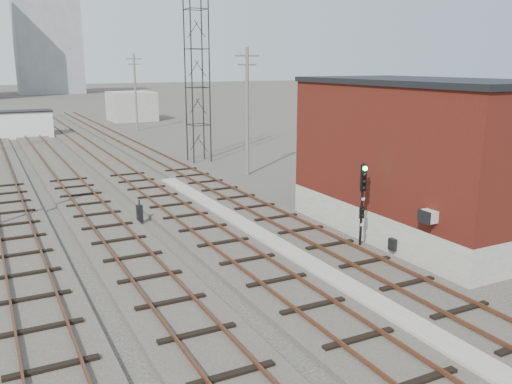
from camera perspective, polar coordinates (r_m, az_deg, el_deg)
ground at (r=67.85m, az=-18.14°, el=6.05°), size 320.00×320.00×0.00m
track_right at (r=48.03m, az=-11.07°, el=3.81°), size 3.20×90.00×0.39m
track_mid_right at (r=47.10m, az=-15.75°, el=3.37°), size 3.20×90.00×0.39m
track_mid_left at (r=46.50m, az=-20.57°, el=2.90°), size 3.20×90.00×0.39m
platform_curb at (r=24.59m, az=1.01°, el=-5.01°), size 0.90×28.00×0.26m
brick_building at (r=26.23m, az=16.81°, el=3.47°), size 6.54×12.20×7.22m
lattice_tower at (r=44.55m, az=-6.22°, el=12.81°), size 1.60×1.60×15.00m
utility_pole_right_a at (r=38.66m, az=-0.93°, el=8.80°), size 1.80×0.24×9.00m
utility_pole_right_b at (r=66.84m, az=-12.58°, el=10.43°), size 1.80×0.24×9.00m
apartment_right at (r=157.74m, az=-21.09°, el=14.39°), size 16.00×12.00×26.00m
shed_right at (r=79.24m, az=-12.97°, el=8.80°), size 6.00×6.00×4.00m
signal_mast at (r=23.50m, az=11.14°, el=-0.90°), size 0.40×0.40×3.79m
switch_stand at (r=27.84m, az=-12.15°, el=-2.21°), size 0.29×0.29×1.16m
site_trailer at (r=64.47m, az=-23.68°, el=6.56°), size 6.93×3.04×2.91m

